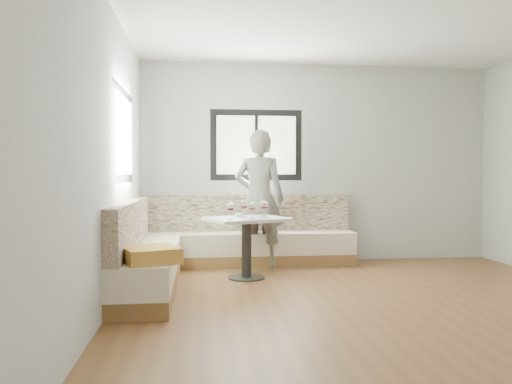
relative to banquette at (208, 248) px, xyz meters
The scene contains 10 objects.
room 2.41m from the banquette, 45.34° to the right, with size 5.01×5.01×2.81m.
banquette is the anchor object (origin of this frame).
table 0.56m from the banquette, 29.52° to the right, with size 1.08×0.97×0.73m.
person 1.00m from the banquette, 33.39° to the left, with size 0.67×0.44×1.83m, color slate.
olive_ramekin 0.59m from the banquette, 27.90° to the right, with size 0.11×0.11×0.05m.
wine_glass_a 0.77m from the banquette, 63.69° to the right, with size 0.09×0.09×0.21m.
wine_glass_b 0.86m from the banquette, 42.65° to the right, with size 0.09×0.09×0.21m.
wine_glass_c 0.90m from the banquette, 23.79° to the right, with size 0.09×0.09×0.21m.
wine_glass_d 0.71m from the banquette, 20.35° to the right, with size 0.09×0.09×0.21m.
wine_glass_e 0.87m from the banquette, ahead, with size 0.09×0.09×0.21m.
Camera 1 is at (-1.67, -4.51, 1.25)m, focal length 35.00 mm.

